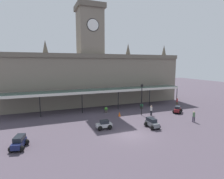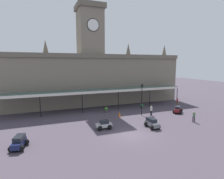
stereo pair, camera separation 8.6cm
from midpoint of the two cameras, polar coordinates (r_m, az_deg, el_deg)
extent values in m
plane|color=#483E4A|center=(23.21, 5.96, -13.77)|extent=(140.00, 140.00, 0.00)
cube|color=slate|center=(39.61, -6.71, 3.13)|extent=(39.25, 6.71, 10.49)
cube|color=#685F52|center=(36.12, -5.40, 10.37)|extent=(39.25, 0.30, 0.80)
cube|color=slate|center=(39.97, -6.95, 17.11)|extent=(4.80, 4.80, 8.90)
cube|color=#61594D|center=(41.04, -7.08, 23.95)|extent=(5.50, 5.50, 1.00)
cylinder|color=white|center=(37.82, -5.99, 19.29)|extent=(2.20, 0.12, 2.20)
cylinder|color=black|center=(37.86, -6.01, 19.28)|extent=(2.46, 0.06, 2.46)
cone|color=#5B5448|center=(38.33, -20.06, 12.33)|extent=(1.10, 1.10, 2.60)
cone|color=#5B5448|center=(42.69, 4.95, 12.30)|extent=(1.10, 1.10, 2.60)
cone|color=#5B5448|center=(47.82, 15.75, 11.58)|extent=(1.10, 1.10, 2.60)
cube|color=#38564C|center=(34.47, -4.32, -0.04)|extent=(34.30, 3.20, 0.16)
cube|color=silver|center=(32.99, -3.50, -0.75)|extent=(34.30, 0.12, 0.44)
cylinder|color=black|center=(31.91, -21.49, -4.76)|extent=(0.14, 0.14, 3.69)
cylinder|color=black|center=(32.57, -9.32, -4.04)|extent=(0.14, 0.14, 3.69)
cylinder|color=black|center=(34.61, 1.87, -3.22)|extent=(0.14, 0.14, 3.69)
cylinder|color=black|center=(37.81, 11.48, -2.41)|extent=(0.14, 0.14, 3.69)
cylinder|color=black|center=(41.89, 19.39, -1.70)|extent=(0.14, 0.14, 3.69)
cube|color=maroon|center=(34.49, 19.58, -5.98)|extent=(2.14, 1.99, 0.50)
cube|color=#1E232B|center=(34.43, 19.63, -5.22)|extent=(1.36, 1.32, 0.42)
sphere|color=black|center=(33.83, 20.12, -6.63)|extent=(0.64, 0.64, 0.64)
sphere|color=black|center=(33.96, 18.65, -6.51)|extent=(0.64, 0.64, 0.64)
sphere|color=black|center=(35.13, 20.46, -6.11)|extent=(0.64, 0.64, 0.64)
sphere|color=black|center=(35.25, 19.03, -5.99)|extent=(0.64, 0.64, 0.64)
cube|color=slate|center=(25.84, 12.24, -10.33)|extent=(0.93, 2.26, 0.55)
cube|color=#1E232B|center=(25.85, 12.03, -9.15)|extent=(0.85, 1.56, 0.45)
sphere|color=black|center=(25.55, 14.05, -11.14)|extent=(0.64, 0.64, 0.64)
sphere|color=black|center=(25.07, 12.32, -11.46)|extent=(0.64, 0.64, 0.64)
sphere|color=black|center=(26.76, 12.14, -10.18)|extent=(0.64, 0.64, 0.64)
sphere|color=black|center=(26.31, 10.46, -10.46)|extent=(0.64, 0.64, 0.64)
cube|color=#19214C|center=(21.73, -26.99, -14.66)|extent=(1.41, 2.40, 0.55)
cube|color=#1E232B|center=(21.73, -26.90, -13.25)|extent=(1.17, 1.70, 0.45)
sphere|color=black|center=(21.00, -26.46, -16.10)|extent=(0.64, 0.64, 0.64)
sphere|color=black|center=(21.30, -28.84, -15.91)|extent=(0.64, 0.64, 0.64)
sphere|color=black|center=(22.35, -25.16, -14.53)|extent=(0.64, 0.64, 0.64)
sphere|color=black|center=(22.64, -27.40, -14.39)|extent=(0.64, 0.64, 0.64)
cube|color=#B2B5BA|center=(24.80, -2.60, -11.00)|extent=(2.08, 0.95, 0.50)
cube|color=#1E232B|center=(24.66, -2.49, -9.98)|extent=(1.13, 0.84, 0.42)
sphere|color=black|center=(24.29, -3.85, -11.93)|extent=(0.64, 0.64, 0.64)
sphere|color=black|center=(25.09, -4.40, -11.27)|extent=(0.64, 0.64, 0.64)
sphere|color=black|center=(24.66, -0.76, -11.60)|extent=(0.64, 0.64, 0.64)
sphere|color=black|center=(25.45, -1.41, -10.97)|extent=(0.64, 0.64, 0.64)
cylinder|color=brown|center=(40.24, 19.58, -4.17)|extent=(0.17, 0.17, 0.82)
cylinder|color=brown|center=(40.15, 19.29, -4.18)|extent=(0.17, 0.17, 0.82)
cylinder|color=#A52D33|center=(40.05, 19.48, -3.17)|extent=(0.34, 0.34, 0.62)
sphere|color=tan|center=(39.98, 19.51, -2.57)|extent=(0.23, 0.23, 0.23)
cylinder|color=black|center=(31.70, 11.84, -7.11)|extent=(0.17, 0.17, 0.82)
cylinder|color=black|center=(31.53, 12.08, -7.20)|extent=(0.17, 0.17, 0.82)
cylinder|color=silver|center=(31.44, 12.00, -5.89)|extent=(0.34, 0.34, 0.62)
sphere|color=tan|center=(31.34, 12.02, -5.14)|extent=(0.23, 0.23, 0.23)
cylinder|color=#3F384C|center=(30.11, 23.70, -8.45)|extent=(0.17, 0.17, 0.82)
cylinder|color=#3F384C|center=(30.18, 24.10, -8.44)|extent=(0.17, 0.17, 0.82)
cylinder|color=#4C724C|center=(29.96, 23.98, -7.12)|extent=(0.34, 0.34, 0.62)
sphere|color=tan|center=(29.85, 24.02, -6.33)|extent=(0.23, 0.23, 0.23)
cylinder|color=black|center=(31.12, 9.09, -3.60)|extent=(0.13, 0.13, 4.76)
cube|color=black|center=(30.70, 9.20, 1.16)|extent=(0.30, 0.30, 0.44)
sphere|color=black|center=(30.67, 9.21, 1.68)|extent=(0.14, 0.14, 0.14)
cone|color=orange|center=(30.47, 2.25, -7.64)|extent=(0.40, 0.40, 0.74)
cylinder|color=#47423D|center=(35.88, 9.07, -5.58)|extent=(0.56, 0.56, 0.42)
sphere|color=#20723F|center=(35.78, 9.08, -4.88)|extent=(0.60, 0.60, 0.60)
cylinder|color=#47423D|center=(32.86, -1.93, -6.76)|extent=(0.56, 0.56, 0.42)
sphere|color=#3D812B|center=(32.74, -1.93, -6.00)|extent=(0.60, 0.60, 0.60)
camera|label=1|loc=(0.04, -90.09, -0.01)|focal=29.49mm
camera|label=2|loc=(0.04, 89.91, 0.01)|focal=29.49mm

